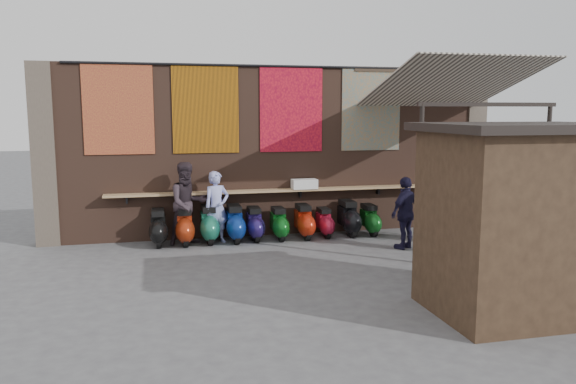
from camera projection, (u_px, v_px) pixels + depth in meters
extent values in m
plane|color=#474749|center=(306.00, 261.00, 11.13)|extent=(70.00, 70.00, 0.00)
cube|color=brown|center=(277.00, 151.00, 13.45)|extent=(10.00, 0.40, 4.00)
cube|color=#4C4238|center=(45.00, 155.00, 12.26)|extent=(0.50, 0.50, 4.00)
cube|color=#4C4238|center=(471.00, 148.00, 14.64)|extent=(0.50, 0.50, 4.00)
cube|color=#9E7A51|center=(280.00, 190.00, 13.22)|extent=(8.00, 0.32, 0.05)
cube|color=white|center=(304.00, 184.00, 13.30)|extent=(0.60, 0.31, 0.23)
cube|color=maroon|center=(118.00, 109.00, 12.27)|extent=(1.50, 0.02, 2.00)
cube|color=orange|center=(206.00, 109.00, 12.70)|extent=(1.50, 0.02, 2.00)
cube|color=red|center=(291.00, 109.00, 13.16)|extent=(1.50, 0.02, 2.00)
cube|color=#256E88|center=(371.00, 109.00, 13.62)|extent=(1.50, 0.02, 2.00)
cylinder|color=black|center=(279.00, 66.00, 12.94)|extent=(9.50, 0.06, 0.06)
imported|color=#9EA5E6|center=(217.00, 207.00, 12.59)|extent=(0.69, 0.56, 1.62)
imported|color=#30262D|center=(188.00, 204.00, 12.43)|extent=(1.07, 0.95, 1.84)
imported|color=black|center=(406.00, 213.00, 12.05)|extent=(0.99, 0.77, 1.56)
imported|color=#535458|center=(455.00, 215.00, 11.55)|extent=(1.21, 0.96, 1.65)
imported|color=#826253|center=(435.00, 205.00, 12.79)|extent=(0.97, 0.93, 1.67)
cube|color=black|center=(520.00, 224.00, 8.14)|extent=(2.46, 1.84, 2.66)
cube|color=black|center=(526.00, 127.00, 7.94)|extent=(2.75, 2.12, 0.12)
cube|color=gold|center=(485.00, 176.00, 8.97)|extent=(1.20, 0.04, 0.50)
cube|color=#473321|center=(482.00, 234.00, 9.11)|extent=(2.04, 0.10, 0.06)
cube|color=beige|center=(450.00, 84.00, 12.29)|extent=(3.20, 3.28, 0.97)
cube|color=#33261C|center=(418.00, 70.00, 13.77)|extent=(3.30, 0.08, 0.12)
cube|color=black|center=(488.00, 104.00, 10.92)|extent=(3.00, 0.08, 0.08)
cylinder|color=black|center=(420.00, 184.00, 10.81)|extent=(0.09, 0.09, 3.10)
cylinder|color=black|center=(545.00, 180.00, 11.46)|extent=(0.09, 0.09, 3.10)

